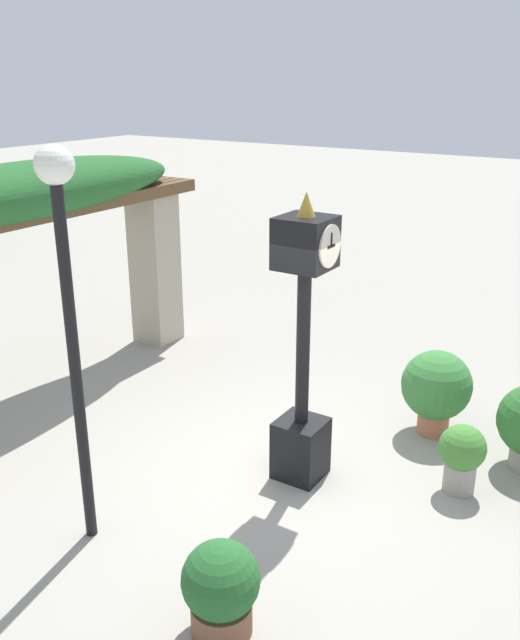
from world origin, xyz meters
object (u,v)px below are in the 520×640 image
object	(u,v)px
potted_plant_near_right	(221,588)
lamp_post	(66,280)
pedestal_clock	(303,354)
potted_plant_far_right	(462,454)
potted_plant_far_left	(436,388)

from	to	relation	value
potted_plant_near_right	lamp_post	bearing A→B (deg)	80.03
pedestal_clock	lamp_post	world-z (taller)	lamp_post
potted_plant_near_right	potted_plant_far_right	distance (m)	2.94
pedestal_clock	potted_plant_far_right	bearing A→B (deg)	-67.64
potted_plant_far_left	potted_plant_far_right	world-z (taller)	potted_plant_far_left
potted_plant_far_left	lamp_post	xyz separation A→B (m)	(-3.48, 2.01, 1.84)
potted_plant_far_left	lamp_post	bearing A→B (deg)	150.07
potted_plant_far_left	potted_plant_near_right	bearing A→B (deg)	175.00
pedestal_clock	potted_plant_far_left	bearing A→B (deg)	-28.44
potted_plant_near_right	lamp_post	xyz separation A→B (m)	(0.29, 1.67, 2.02)
potted_plant_near_right	potted_plant_far_left	xyz separation A→B (m)	(3.78, -0.33, 0.18)
potted_plant_far_left	potted_plant_far_right	xyz separation A→B (m)	(-1.00, -0.61, -0.17)
pedestal_clock	potted_plant_near_right	distance (m)	2.44
pedestal_clock	potted_plant_far_right	world-z (taller)	pedestal_clock
pedestal_clock	potted_plant_far_left	xyz separation A→B (m)	(1.61, -0.87, -0.80)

